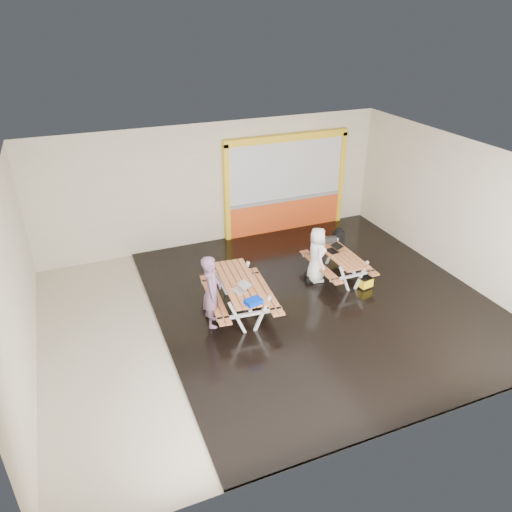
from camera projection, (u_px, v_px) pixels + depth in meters
name	position (u px, v px, depth m)	size (l,w,h in m)	color
room	(272.00, 243.00, 10.26)	(10.02, 8.02, 3.52)	beige
deck	(319.00, 299.00, 11.48)	(7.50, 7.98, 0.05)	black
kiosk	(286.00, 186.00, 14.36)	(3.88, 0.16, 3.00)	#F0521C
picnic_table_left	(240.00, 289.00, 10.72)	(1.60, 2.21, 0.84)	#B16B42
picnic_table_right	(338.00, 258.00, 12.16)	(1.27, 1.85, 0.74)	#B16B42
person_left	(212.00, 291.00, 10.19)	(0.61, 0.40, 1.67)	#765370
person_right	(317.00, 255.00, 11.89)	(0.70, 0.45, 1.43)	white
laptop_left	(241.00, 288.00, 10.28)	(0.42, 0.39, 0.15)	silver
laptop_right	(334.00, 249.00, 12.13)	(0.38, 0.35, 0.15)	black
blue_pouch	(254.00, 302.00, 9.83)	(0.33, 0.24, 0.10)	#002AC0
toolbox	(330.00, 240.00, 12.55)	(0.37, 0.27, 0.20)	black
backpack	(339.00, 237.00, 13.04)	(0.29, 0.19, 0.47)	black
dark_case	(313.00, 277.00, 12.22)	(0.41, 0.30, 0.15)	black
fluke_bag	(366.00, 283.00, 11.84)	(0.37, 0.28, 0.29)	black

